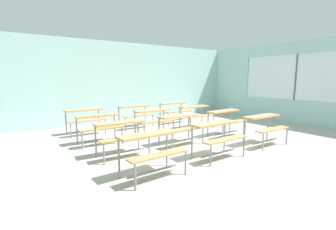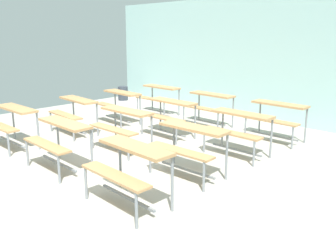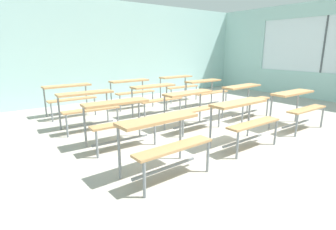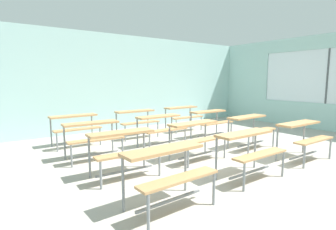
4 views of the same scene
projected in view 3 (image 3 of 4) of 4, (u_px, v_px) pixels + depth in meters
The scene contains 14 objects.
ground at pixel (223, 133), 5.16m from camera, with size 10.00×9.00×0.05m, color #ADA89E.
wall_back at pixel (117, 51), 8.29m from camera, with size 10.00×0.12×3.00m, color #A8D1CC.
desk_bench_r0c0 at pixel (164, 133), 3.28m from camera, with size 1.12×0.63×0.74m.
desk_bench_r0c1 at pixel (244, 113), 4.28m from camera, with size 1.10×0.60×0.74m.
desk_bench_r0c2 at pixel (297, 101), 5.26m from camera, with size 1.11×0.60×0.74m.
desk_bench_r1c0 at pixel (119, 113), 4.30m from camera, with size 1.13×0.64×0.74m.
desk_bench_r1c1 at pixel (192, 101), 5.24m from camera, with size 1.12×0.63×0.74m.
desk_bench_r1c2 at pixel (245, 94), 6.14m from camera, with size 1.13×0.64×0.74m.
desk_bench_r2c0 at pixel (87, 102), 5.22m from camera, with size 1.12×0.64×0.74m.
desk_bench_r2c1 at pixel (156, 93), 6.18m from camera, with size 1.10×0.59×0.74m.
desk_bench_r2c2 at pixel (206, 87), 7.16m from camera, with size 1.11×0.60×0.74m.
desk_bench_r3c0 at pixel (69, 93), 6.24m from camera, with size 1.11×0.60×0.74m.
desk_bench_r3c1 at pixel (131, 87), 7.19m from camera, with size 1.11×0.60×0.74m.
desk_bench_r3c2 at pixel (178, 82), 8.17m from camera, with size 1.10×0.59×0.74m.
Camera 3 is at (-3.80, -3.30, 1.60)m, focal length 28.00 mm.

